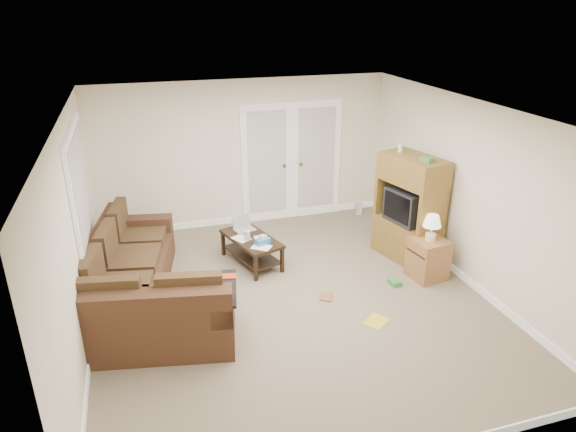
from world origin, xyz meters
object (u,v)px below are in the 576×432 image
object	(u,v)px
tv_armoire	(409,208)
side_cabinet	(428,255)
sectional_sofa	(138,289)
coffee_table	(251,249)

from	to	relation	value
tv_armoire	side_cabinet	size ratio (longest dim) A/B	1.78
tv_armoire	sectional_sofa	bearing A→B (deg)	171.71
coffee_table	side_cabinet	world-z (taller)	side_cabinet
coffee_table	tv_armoire	bearing A→B (deg)	-29.41
sectional_sofa	tv_armoire	xyz separation A→B (m)	(3.97, 0.40, 0.47)
side_cabinet	coffee_table	bearing A→B (deg)	144.91
sectional_sofa	tv_armoire	size ratio (longest dim) A/B	1.81
sectional_sofa	coffee_table	size ratio (longest dim) A/B	2.69
coffee_table	tv_armoire	xyz separation A→B (m)	(2.32, -0.48, 0.57)
sectional_sofa	coffee_table	bearing A→B (deg)	39.19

